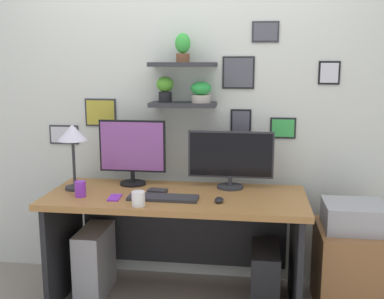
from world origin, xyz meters
The scene contains 15 objects.
back_wall_assembly centered at (0.00, 0.44, 1.35)m, with size 4.40×0.24×2.70m.
desk centered at (0.00, 0.06, 0.54)m, with size 1.68×0.68×0.75m.
monitor_left centered at (-0.34, 0.22, 0.99)m, with size 0.47×0.18×0.45m.
monitor_right centered at (0.34, 0.22, 0.96)m, with size 0.58×0.18×0.39m.
keyboard centered at (-0.06, -0.11, 0.76)m, with size 0.44×0.14×0.02m, color #2D2D33.
computer_mouse centered at (0.29, -0.13, 0.77)m, with size 0.06×0.09×0.03m, color black.
desk_lamp centered at (-0.70, 0.03, 1.11)m, with size 0.19×0.19×0.44m.
cell_phone centered at (-0.37, -0.14, 0.76)m, with size 0.07×0.14×0.01m, color purple.
coffee_mug centered at (-0.18, -0.27, 0.80)m, with size 0.08×0.08×0.09m, color white.
pen_cup centered at (-0.60, -0.12, 0.80)m, with size 0.07×0.07×0.10m, color purple.
scissors_tray centered at (-0.13, 0.02, 0.76)m, with size 0.12×0.08×0.02m, color #2D2D33.
drawer_cabinet centered at (1.14, 0.05, 0.28)m, with size 0.44×0.50×0.55m, color brown.
printer centered at (1.14, 0.05, 0.64)m, with size 0.38×0.34×0.17m, color #9E9EA3.
computer_tower_left centered at (-0.58, 0.03, 0.24)m, with size 0.18×0.40×0.47m, color #99999E.
computer_tower_right centered at (0.59, -0.01, 0.21)m, with size 0.18×0.40×0.41m, color black.
Camera 1 is at (0.49, -2.86, 1.60)m, focal length 43.30 mm.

